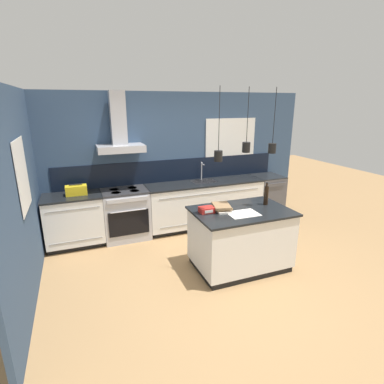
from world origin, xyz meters
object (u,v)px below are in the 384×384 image
at_px(bottle_on_island, 266,195).
at_px(red_supply_box, 207,210).
at_px(dishwasher, 266,196).
at_px(book_stack, 222,207).
at_px(yellow_toolbox, 76,190).
at_px(oven_range, 126,214).

xyz_separation_m(bottle_on_island, red_supply_box, (-0.98, 0.01, -0.11)).
distance_m(dishwasher, red_supply_box, 2.69).
height_order(dishwasher, book_stack, book_stack).
bearing_deg(book_stack, yellow_toolbox, 140.85).
relative_size(dishwasher, book_stack, 2.54).
relative_size(bottle_on_island, red_supply_box, 1.73).
bearing_deg(red_supply_box, oven_range, 119.94).
bearing_deg(book_stack, bottle_on_island, -1.05).
distance_m(oven_range, red_supply_box, 1.87).
distance_m(bottle_on_island, red_supply_box, 0.98).
bearing_deg(red_supply_box, bottle_on_island, -0.85).
distance_m(book_stack, red_supply_box, 0.23).
height_order(book_stack, yellow_toolbox, yellow_toolbox).
relative_size(book_stack, yellow_toolbox, 1.05).
bearing_deg(bottle_on_island, book_stack, 178.95).
bearing_deg(book_stack, dishwasher, 39.73).
xyz_separation_m(bottle_on_island, yellow_toolbox, (-2.67, 1.58, -0.07)).
distance_m(dishwasher, bottle_on_island, 2.05).
distance_m(oven_range, book_stack, 2.00).
xyz_separation_m(oven_range, book_stack, (1.14, -1.57, 0.50)).
relative_size(oven_range, dishwasher, 1.00).
bearing_deg(yellow_toolbox, book_stack, -39.15).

